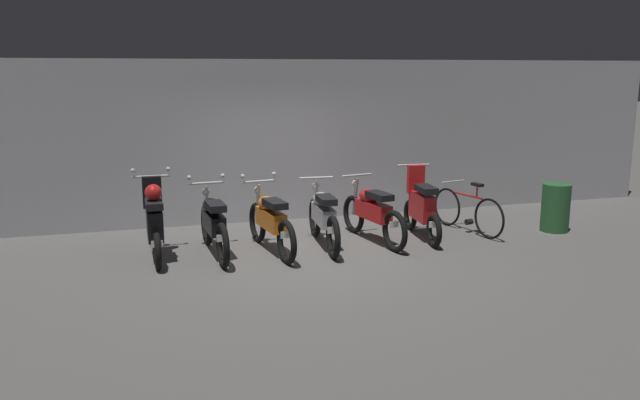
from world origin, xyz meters
name	(u,v)px	position (x,y,z in m)	size (l,w,h in m)	color
ground_plane	(305,257)	(0.00, 0.00, 0.00)	(80.00, 80.00, 0.00)	#565451
back_wall	(269,141)	(0.00, 2.57, 1.46)	(16.00, 0.30, 2.93)	#ADADB2
motorbike_slot_0	(154,221)	(-2.14, 0.57, 0.57)	(0.59, 1.68, 1.29)	black
motorbike_slot_1	(214,223)	(-1.28, 0.48, 0.49)	(0.59, 1.95, 1.15)	black
motorbike_slot_2	(270,220)	(-0.43, 0.41, 0.49)	(0.58, 1.94, 1.15)	black
motorbike_slot_3	(323,216)	(0.43, 0.48, 0.49)	(0.56, 1.95, 1.03)	black
motorbike_slot_4	(372,212)	(1.28, 0.54, 0.49)	(0.58, 1.94, 1.03)	black
motorbike_slot_5	(421,207)	(2.14, 0.54, 0.52)	(0.56, 1.68, 1.18)	black
bicycle	(467,211)	(3.07, 0.66, 0.36)	(0.55, 1.69, 0.89)	black
trash_bin	(556,208)	(4.56, 0.30, 0.41)	(0.48, 0.48, 0.83)	#26592D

